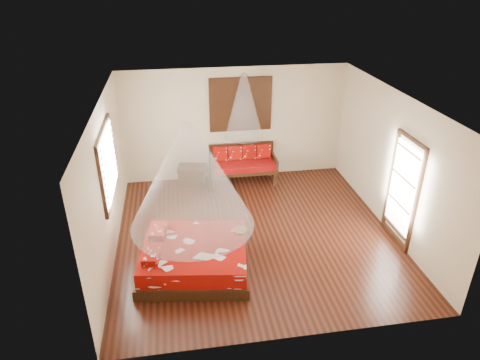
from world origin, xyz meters
name	(u,v)px	position (x,y,z in m)	size (l,w,h in m)	color
room	(256,172)	(0.00, 0.00, 1.40)	(5.54, 5.54, 2.84)	black
bed	(194,257)	(-1.29, -0.90, 0.25)	(2.14, 1.98, 0.63)	black
daybed	(243,163)	(0.14, 2.37, 0.52)	(1.63, 0.73, 0.94)	black
storage_chest	(192,175)	(-1.13, 2.45, 0.24)	(0.75, 0.60, 0.46)	black
shutter_panel	(241,105)	(0.14, 2.72, 1.90)	(1.52, 0.06, 1.32)	black
window_left	(108,163)	(-2.71, 0.20, 1.70)	(0.10, 1.74, 1.34)	black
glazed_door	(402,192)	(2.72, -0.60, 1.07)	(0.08, 1.02, 2.16)	black
wine_tray	(240,228)	(-0.41, -0.59, 0.56)	(0.27, 0.27, 0.22)	brown
mosquito_net_main	(190,177)	(-1.28, -0.91, 1.85)	(2.11, 2.11, 1.80)	silver
mosquito_net_daybed	(244,106)	(0.14, 2.25, 2.00)	(0.90, 0.90, 1.50)	silver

